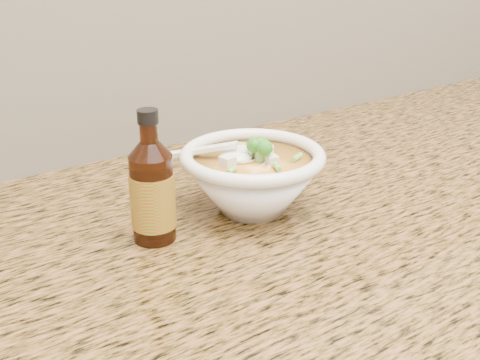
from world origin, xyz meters
TOP-DOWN VIEW (x-y plane):
  - counter_slab at (0.00, 1.68)m, footprint 4.00×0.68m
  - soup_bowl at (-0.09, 1.69)m, footprint 0.19×0.19m
  - hot_sauce_bottle at (-0.23, 1.70)m, footprint 0.06×0.06m

SIDE VIEW (x-z plane):
  - counter_slab at x=0.00m, z-range 0.86..0.90m
  - soup_bowl at x=-0.09m, z-range 0.89..1.00m
  - hot_sauce_bottle at x=-0.23m, z-range 0.88..1.04m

